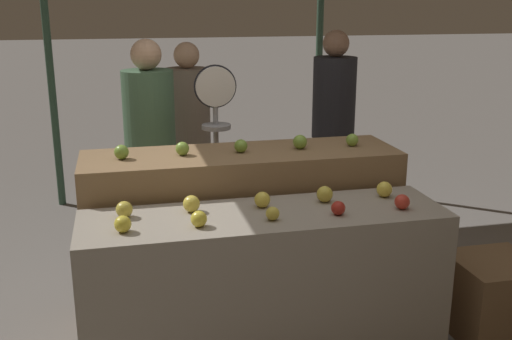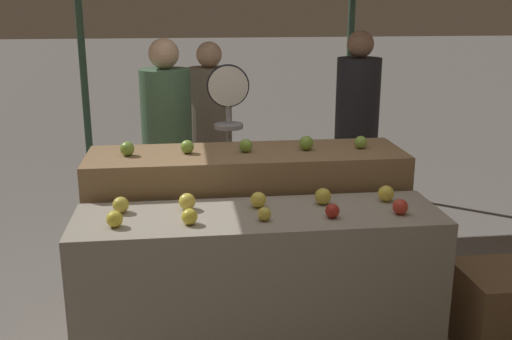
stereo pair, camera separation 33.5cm
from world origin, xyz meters
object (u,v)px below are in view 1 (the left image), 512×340
Objects in this scene: person_customer_left at (334,115)px; person_customer_right at (189,125)px; person_vendor_at_scale at (150,138)px; wooden_crate_side at (493,298)px; produce_scale at (216,125)px.

person_customer_right is at bearing 11.37° from person_customer_left.
wooden_crate_side is at bearing 164.72° from person_vendor_at_scale.
person_vendor_at_scale is 1.65m from person_customer_left.
person_customer_left is (1.59, 0.46, 0.02)m from person_vendor_at_scale.
produce_scale is 0.91× the size of person_vendor_at_scale.
produce_scale is 2.07m from wooden_crate_side.
wooden_crate_side is (0.29, -2.01, -0.74)m from person_customer_left.
person_customer_left reaches higher than person_vendor_at_scale.
produce_scale reaches higher than wooden_crate_side.
person_vendor_at_scale is 0.99× the size of person_customer_left.
person_customer_left is 1.05× the size of person_customer_right.
person_customer_left is at bearing 35.12° from produce_scale.
person_vendor_at_scale is at bearing 56.70° from person_customer_right.
person_customer_left is at bearing 172.50° from person_customer_right.
person_customer_right is at bearing -97.17° from person_vendor_at_scale.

